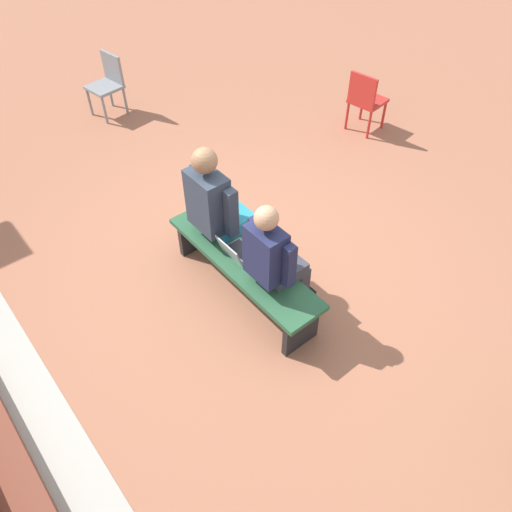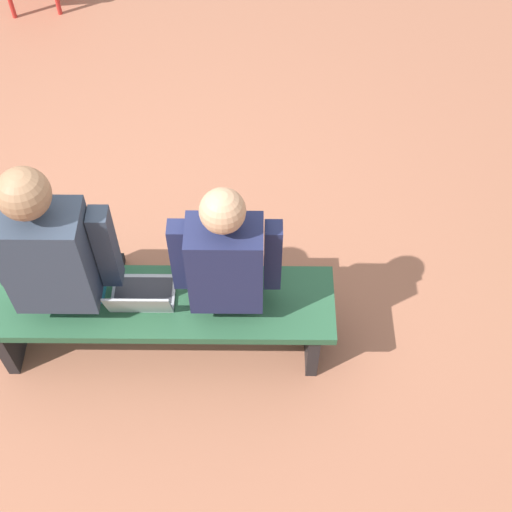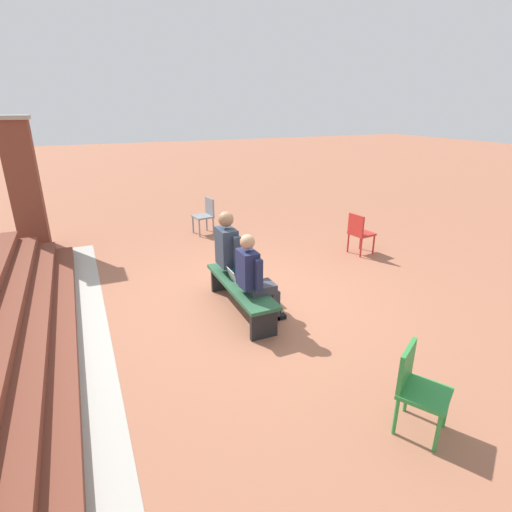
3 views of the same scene
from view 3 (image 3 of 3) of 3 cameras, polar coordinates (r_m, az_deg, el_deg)
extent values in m
plane|color=#9E6047|center=(6.29, -1.10, -6.39)|extent=(60.00, 60.00, 0.00)
cube|color=#A8A399|center=(5.67, -22.06, -11.26)|extent=(8.18, 0.40, 0.01)
cube|color=brown|center=(5.71, -30.29, -11.69)|extent=(7.38, 1.20, 0.15)
cube|color=brown|center=(5.66, -32.08, -10.56)|extent=(7.38, 0.90, 0.15)
cube|color=brown|center=(9.50, -30.11, 8.51)|extent=(0.56, 0.56, 2.61)
cube|color=gray|center=(9.37, -31.64, 16.52)|extent=(0.64, 0.64, 0.08)
cube|color=#285638|center=(5.81, -2.23, -4.15)|extent=(1.80, 0.44, 0.05)
cube|color=black|center=(5.26, 1.12, -9.72)|extent=(0.06, 0.37, 0.40)
cube|color=black|center=(6.59, -4.81, -3.24)|extent=(0.06, 0.37, 0.40)
cube|color=#383842|center=(5.53, 0.73, -4.56)|extent=(0.31, 0.36, 0.13)
cube|color=#383842|center=(5.66, 2.75, -7.12)|extent=(0.10, 0.11, 0.45)
cube|color=black|center=(5.77, 3.20, -8.71)|extent=(0.10, 0.22, 0.06)
cube|color=#383842|center=(5.79, 2.02, -6.43)|extent=(0.10, 0.11, 0.45)
cube|color=black|center=(5.90, 2.48, -8.00)|extent=(0.10, 0.22, 0.06)
cube|color=#1E2347|center=(5.33, -1.20, -1.84)|extent=(0.34, 0.22, 0.51)
cube|color=#195133|center=(5.38, -0.09, -2.01)|extent=(0.05, 0.01, 0.30)
cube|color=#1E2347|center=(5.17, 0.39, -2.76)|extent=(0.08, 0.09, 0.43)
cube|color=#1E2347|center=(5.54, -1.47, -1.13)|extent=(0.08, 0.09, 0.43)
sphere|color=tan|center=(5.19, -1.23, 2.04)|extent=(0.20, 0.20, 0.20)
cube|color=teal|center=(6.21, -2.16, -1.57)|extent=(0.35, 0.41, 0.14)
cube|color=teal|center=(6.32, -0.07, -3.98)|extent=(0.11, 0.12, 0.45)
cube|color=black|center=(6.42, 0.44, -5.42)|extent=(0.11, 0.25, 0.07)
cube|color=teal|center=(6.47, -0.74, -3.36)|extent=(0.11, 0.12, 0.45)
cube|color=black|center=(6.58, -0.24, -4.77)|extent=(0.11, 0.25, 0.07)
cube|color=#2D3847|center=(6.01, -4.21, 1.28)|extent=(0.39, 0.25, 0.58)
cube|color=#2D3847|center=(5.82, -2.70, 0.45)|extent=(0.09, 0.10, 0.49)
cube|color=#2D3847|center=(6.26, -4.36, 1.88)|extent=(0.09, 0.10, 0.49)
sphere|color=#8C6647|center=(5.88, -4.32, 5.27)|extent=(0.23, 0.23, 0.23)
cube|color=#9EA0A5|center=(5.86, -2.11, -3.52)|extent=(0.32, 0.22, 0.02)
cube|color=#2D2D33|center=(5.86, -2.03, -3.39)|extent=(0.29, 0.15, 0.00)
cube|color=#9EA0A5|center=(5.78, -3.42, -2.80)|extent=(0.32, 0.07, 0.19)
cube|color=#33519E|center=(5.78, -3.35, -2.78)|extent=(0.28, 0.06, 0.17)
cube|color=red|center=(8.42, 14.87, 3.11)|extent=(0.47, 0.47, 0.04)
cube|color=red|center=(8.23, 14.09, 4.38)|extent=(0.40, 0.09, 0.40)
cylinder|color=red|center=(8.50, 16.44, 1.56)|extent=(0.04, 0.04, 0.40)
cylinder|color=red|center=(8.73, 14.71, 2.23)|extent=(0.04, 0.04, 0.40)
cylinder|color=red|center=(8.25, 14.76, 1.14)|extent=(0.04, 0.04, 0.40)
cylinder|color=red|center=(8.48, 13.02, 1.84)|extent=(0.04, 0.04, 0.40)
cube|color=#2D893D|center=(4.12, 22.96, -17.63)|extent=(0.58, 0.58, 0.04)
cube|color=#2D893D|center=(4.02, 20.71, -14.46)|extent=(0.24, 0.36, 0.40)
cylinder|color=#2D893D|center=(4.10, 24.50, -22.08)|extent=(0.04, 0.04, 0.40)
cylinder|color=#2D893D|center=(4.38, 25.51, -19.16)|extent=(0.04, 0.04, 0.40)
cylinder|color=#2D893D|center=(4.14, 19.33, -20.79)|extent=(0.04, 0.04, 0.40)
cylinder|color=#2D893D|center=(4.41, 20.74, -18.00)|extent=(0.04, 0.04, 0.40)
cube|color=gray|center=(9.51, -7.62, 5.62)|extent=(0.48, 0.48, 0.04)
cube|color=gray|center=(9.54, -6.64, 7.07)|extent=(0.40, 0.10, 0.40)
cylinder|color=gray|center=(9.66, -8.98, 4.42)|extent=(0.04, 0.04, 0.40)
cylinder|color=gray|center=(9.34, -8.08, 3.92)|extent=(0.04, 0.04, 0.40)
cylinder|color=gray|center=(9.80, -7.06, 4.76)|extent=(0.04, 0.04, 0.40)
cylinder|color=gray|center=(9.49, -6.10, 4.27)|extent=(0.04, 0.04, 0.40)
camera|label=1|loc=(2.49, -29.20, 37.98)|focal=35.00mm
camera|label=2|loc=(4.43, -26.86, 26.66)|focal=50.00mm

